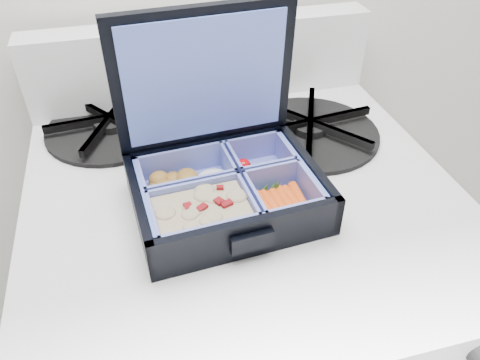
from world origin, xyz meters
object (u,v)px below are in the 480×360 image
object	(u,v)px
burner_grate	(310,126)
fork	(257,150)
bento_box	(227,192)
stove	(241,357)

from	to	relation	value
burner_grate	fork	bearing A→B (deg)	-165.44
bento_box	fork	bearing A→B (deg)	52.99
stove	burner_grate	world-z (taller)	burner_grate
stove	bento_box	bearing A→B (deg)	-125.10
burner_grate	fork	size ratio (longest dim) A/B	1.12
stove	burner_grate	distance (m)	0.44
stove	bento_box	xyz separation A→B (m)	(-0.03, -0.04, 0.43)
bento_box	fork	size ratio (longest dim) A/B	1.18
fork	bento_box	bearing A→B (deg)	-81.76
bento_box	burner_grate	bearing A→B (deg)	35.35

